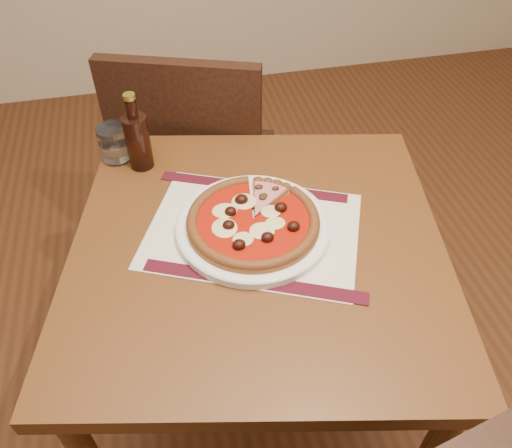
{
  "coord_description": "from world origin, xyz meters",
  "views": [
    {
      "loc": [
        -0.09,
        0.16,
        1.53
      ],
      "look_at": [
        0.08,
        0.9,
        0.78
      ],
      "focal_mm": 35.0,
      "sensor_mm": 36.0,
      "label": 1
    }
  ],
  "objects_px": {
    "plate": "(253,227)",
    "bottle": "(138,139)",
    "water_glass": "(114,143)",
    "chair_far": "(197,162)",
    "table": "(258,271)",
    "pizza": "(253,220)"
  },
  "relations": [
    {
      "from": "table",
      "to": "water_glass",
      "type": "bearing_deg",
      "value": 128.07
    },
    {
      "from": "table",
      "to": "pizza",
      "type": "relative_size",
      "value": 3.28
    },
    {
      "from": "chair_far",
      "to": "pizza",
      "type": "xyz_separation_m",
      "value": [
        0.06,
        -0.56,
        0.24
      ]
    },
    {
      "from": "chair_far",
      "to": "water_glass",
      "type": "bearing_deg",
      "value": 64.91
    },
    {
      "from": "plate",
      "to": "pizza",
      "type": "xyz_separation_m",
      "value": [
        -0.0,
        -0.0,
        0.02
      ]
    },
    {
      "from": "plate",
      "to": "bottle",
      "type": "distance_m",
      "value": 0.37
    },
    {
      "from": "chair_far",
      "to": "plate",
      "type": "bearing_deg",
      "value": 116.86
    },
    {
      "from": "chair_far",
      "to": "pizza",
      "type": "height_order",
      "value": "chair_far"
    },
    {
      "from": "table",
      "to": "water_glass",
      "type": "height_order",
      "value": "water_glass"
    },
    {
      "from": "water_glass",
      "to": "pizza",
      "type": "bearing_deg",
      "value": -49.79
    },
    {
      "from": "table",
      "to": "bottle",
      "type": "bearing_deg",
      "value": 125.06
    },
    {
      "from": "plate",
      "to": "bottle",
      "type": "bearing_deg",
      "value": 127.49
    },
    {
      "from": "water_glass",
      "to": "plate",
      "type": "bearing_deg",
      "value": -49.72
    },
    {
      "from": "chair_far",
      "to": "water_glass",
      "type": "xyz_separation_m",
      "value": [
        -0.22,
        -0.22,
        0.26
      ]
    },
    {
      "from": "bottle",
      "to": "chair_far",
      "type": "bearing_deg",
      "value": 58.96
    },
    {
      "from": "water_glass",
      "to": "bottle",
      "type": "height_order",
      "value": "bottle"
    },
    {
      "from": "table",
      "to": "plate",
      "type": "height_order",
      "value": "plate"
    },
    {
      "from": "table",
      "to": "plate",
      "type": "relative_size",
      "value": 2.81
    },
    {
      "from": "chair_far",
      "to": "bottle",
      "type": "bearing_deg",
      "value": 79.16
    },
    {
      "from": "plate",
      "to": "table",
      "type": "bearing_deg",
      "value": -83.72
    },
    {
      "from": "bottle",
      "to": "plate",
      "type": "bearing_deg",
      "value": -52.51
    },
    {
      "from": "pizza",
      "to": "water_glass",
      "type": "relative_size",
      "value": 3.17
    }
  ]
}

